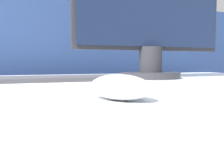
{
  "coord_description": "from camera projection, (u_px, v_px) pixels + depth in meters",
  "views": [
    {
      "loc": [
        -0.15,
        -0.57,
        0.79
      ],
      "look_at": [
        -0.01,
        -0.2,
        0.76
      ],
      "focal_mm": 42.0,
      "sensor_mm": 36.0,
      "label": 1
    }
  ],
  "objects": [
    {
      "name": "computer_mouse_near",
      "position": [
        120.0,
        87.0,
        0.36
      ],
      "size": [
        0.1,
        0.12,
        0.04
      ],
      "rotation": [
        0.0,
        0.0,
        0.42
      ],
      "color": "white",
      "rests_on": "desk"
    },
    {
      "name": "keyboard",
      "position": [
        29.0,
        84.0,
        0.49
      ],
      "size": [
        0.4,
        0.13,
        0.02
      ],
      "rotation": [
        0.0,
        0.0,
        -0.0
      ],
      "color": "white",
      "rests_on": "desk"
    },
    {
      "name": "partition_panel",
      "position": [
        51.0,
        115.0,
        1.24
      ],
      "size": [
        5.0,
        0.03,
        1.08
      ],
      "color": "navy",
      "rests_on": "ground_plane"
    }
  ]
}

